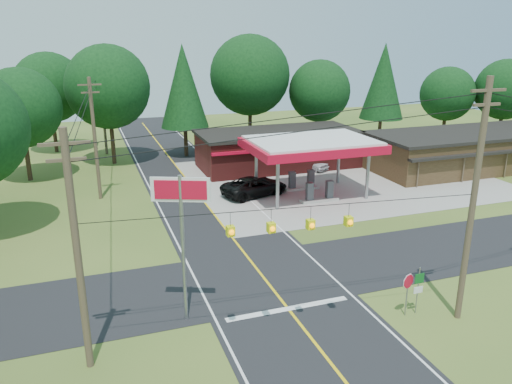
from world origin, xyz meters
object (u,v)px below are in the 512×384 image
object	(u,v)px
gas_canopy	(312,146)
sedan_car	(308,162)
suv_car	(255,186)
octagonal_stop_sign	(408,285)
big_stop_sign	(182,214)

from	to	relation	value
gas_canopy	sedan_car	size ratio (longest dim) A/B	2.33
suv_car	octagonal_stop_sign	world-z (taller)	octagonal_stop_sign
suv_car	octagonal_stop_sign	bearing A→B (deg)	167.27
gas_canopy	octagonal_stop_sign	world-z (taller)	gas_canopy
suv_car	big_stop_sign	xyz separation A→B (m)	(-9.50, -17.32, 4.61)
sedan_car	gas_canopy	bearing A→B (deg)	-142.87
gas_canopy	suv_car	size ratio (longest dim) A/B	1.83
suv_car	sedan_car	xyz separation A→B (m)	(7.98, 6.50, -0.03)
sedan_car	octagonal_stop_sign	distance (m)	27.99
gas_canopy	suv_car	xyz separation A→B (m)	(-4.50, 1.50, -3.46)
sedan_car	octagonal_stop_sign	world-z (taller)	octagonal_stop_sign
gas_canopy	sedan_car	xyz separation A→B (m)	(3.48, 8.00, -3.49)
sedan_car	big_stop_sign	world-z (taller)	big_stop_sign
gas_canopy	sedan_car	distance (m)	9.40
big_stop_sign	sedan_car	bearing A→B (deg)	53.73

